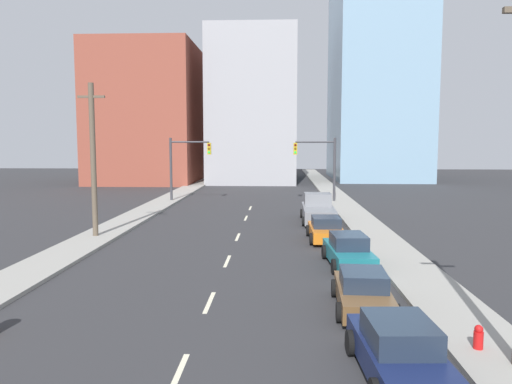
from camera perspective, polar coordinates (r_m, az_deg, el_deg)
sidewalk_left at (r=53.84m, az=-9.00°, el=-0.33°), size 2.55×95.42×0.17m
sidewalk_right at (r=53.06m, az=9.01°, el=-0.42°), size 2.55×95.42×0.17m
lane_stripe_at_7m at (r=13.35m, az=-8.90°, el=-19.92°), size 0.16×2.40×0.01m
lane_stripe_at_13m at (r=18.48m, az=-5.35°, el=-12.43°), size 0.16×2.40×0.01m
lane_stripe_at_19m at (r=24.42m, az=-3.30°, el=-7.88°), size 0.16×2.40×0.01m
lane_stripe_at_25m at (r=30.38m, az=-2.10°, el=-5.15°), size 0.16×2.40×0.01m
lane_stripe_at_33m at (r=37.74m, az=-1.16°, el=-2.99°), size 0.16×2.40×0.01m
lane_stripe_at_38m at (r=43.32m, az=-0.66°, el=-1.85°), size 0.16×2.40×0.01m
building_brick_left at (r=72.73m, az=-12.27°, el=8.62°), size 14.00×16.00×19.02m
building_office_center at (r=74.47m, az=-0.25°, el=9.43°), size 12.00×20.00×20.95m
building_glass_right at (r=80.89m, az=13.70°, el=15.83°), size 13.00×20.00×40.14m
traffic_signal_left at (r=48.03m, az=-8.41°, el=3.56°), size 3.98×0.35×6.12m
traffic_signal_right at (r=47.32m, az=7.63°, el=3.54°), size 3.98×0.35×6.12m
utility_pole_left_mid at (r=30.92m, az=-18.11°, el=3.53°), size 1.60×0.32×9.16m
fire_hydrant at (r=15.35m, az=24.06°, el=-15.19°), size 0.26×0.26×0.84m
sedan_navy at (r=13.19m, az=16.07°, el=-17.19°), size 2.20×4.55×1.48m
sedan_brown at (r=17.89m, az=12.13°, el=-11.08°), size 2.15×4.36×1.36m
sedan_teal at (r=23.71m, az=10.52°, el=-6.69°), size 2.21×4.75×1.51m
sedan_orange at (r=29.48m, az=8.00°, el=-4.27°), size 2.14×4.32×1.41m
pickup_truck_gray at (r=36.35m, az=7.12°, el=-2.09°), size 2.51×6.12×1.98m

